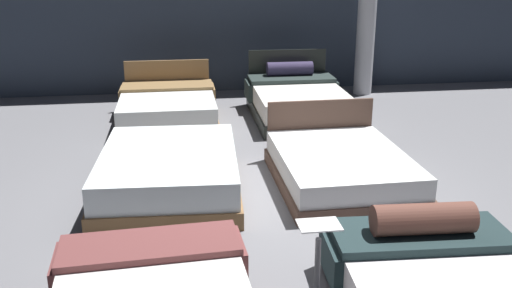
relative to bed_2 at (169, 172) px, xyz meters
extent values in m
cube|color=slate|center=(1.02, -0.33, -0.26)|extent=(18.00, 18.00, 0.02)
cube|color=#333D4C|center=(1.02, 5.02, 1.50)|extent=(18.00, 0.06, 3.50)
cube|color=brown|center=(-0.14, -2.07, 0.20)|extent=(1.44, 0.60, 0.06)
cube|color=brown|center=(-0.85, -2.11, 0.06)|extent=(0.09, 0.52, 0.22)
cube|color=brown|center=(0.58, -2.03, 0.06)|extent=(0.09, 0.52, 0.22)
cube|color=#213335|center=(2.08, -2.17, 0.18)|extent=(1.49, 0.69, 0.08)
cube|color=#213335|center=(1.33, -2.13, -0.01)|extent=(0.11, 0.62, 0.31)
cube|color=#213335|center=(2.82, -2.21, -0.01)|extent=(0.11, 0.62, 0.31)
cylinder|color=brown|center=(2.07, -2.19, 0.34)|extent=(0.85, 0.30, 0.26)
cube|color=brown|center=(0.00, 0.00, -0.15)|extent=(1.70, 2.18, 0.19)
cube|color=silver|center=(0.00, 0.00, 0.10)|extent=(1.63, 2.12, 0.31)
cube|color=#50392E|center=(2.02, -0.08, -0.16)|extent=(1.55, 2.01, 0.16)
cube|color=silver|center=(2.02, -0.08, 0.04)|extent=(1.48, 1.95, 0.25)
cube|color=#50392E|center=(2.01, 0.91, 0.15)|extent=(1.43, 0.06, 0.80)
cube|color=olive|center=(-0.03, 2.78, -0.14)|extent=(1.56, 1.94, 0.20)
cube|color=silver|center=(-0.03, 2.78, 0.09)|extent=(1.50, 1.88, 0.27)
cube|color=olive|center=(-0.03, 3.75, 0.19)|extent=(1.47, 0.05, 0.87)
cube|color=olive|center=(-0.03, 3.39, 0.25)|extent=(1.54, 0.65, 0.05)
cube|color=olive|center=(-0.81, 3.40, 0.13)|extent=(0.05, 0.64, 0.19)
cube|color=olive|center=(0.74, 3.39, 0.13)|extent=(0.05, 0.64, 0.19)
cube|color=black|center=(2.13, 2.78, -0.14)|extent=(1.52, 2.13, 0.21)
cube|color=white|center=(2.13, 2.78, 0.11)|extent=(1.46, 2.07, 0.30)
cube|color=black|center=(2.14, 3.84, 0.25)|extent=(1.42, 0.05, 0.99)
cube|color=#283432|center=(2.14, 3.48, 0.29)|extent=(1.49, 0.67, 0.07)
cube|color=#283432|center=(1.38, 3.49, 0.10)|extent=(0.08, 0.66, 0.31)
cube|color=#283432|center=(2.90, 3.48, 0.10)|extent=(0.08, 0.66, 0.31)
cylinder|color=#3B3254|center=(2.14, 3.61, 0.44)|extent=(0.82, 0.25, 0.25)
cube|color=white|center=(1.02, -2.86, 0.70)|extent=(0.28, 0.20, 0.01)
cylinder|color=silver|center=(3.77, 4.36, 1.50)|extent=(0.35, 0.35, 3.50)
camera|label=1|loc=(0.13, -6.08, 2.39)|focal=39.24mm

